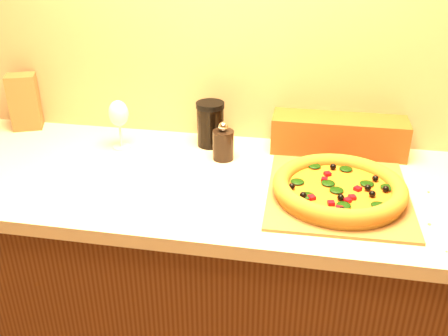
# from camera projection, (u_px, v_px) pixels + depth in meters

# --- Properties ---
(cabinet) EXTENTS (2.80, 0.65, 0.86)m
(cabinet) POSITION_uv_depth(u_px,v_px,m) (236.00, 300.00, 1.71)
(cabinet) COLOR #4A230F
(cabinet) RESTS_ON ground
(countertop) EXTENTS (2.84, 0.68, 0.04)m
(countertop) POSITION_uv_depth(u_px,v_px,m) (238.00, 185.00, 1.51)
(countertop) COLOR #C3B998
(countertop) RESTS_ON cabinet
(pizza_peel) EXTENTS (0.40, 0.60, 0.01)m
(pizza_peel) POSITION_uv_depth(u_px,v_px,m) (338.00, 191.00, 1.43)
(pizza_peel) COLOR brown
(pizza_peel) RESTS_ON countertop
(pizza) EXTENTS (0.37, 0.37, 0.05)m
(pizza) POSITION_uv_depth(u_px,v_px,m) (339.00, 188.00, 1.39)
(pizza) COLOR #B9882E
(pizza) RESTS_ON pizza_peel
(pepper_grinder) EXTENTS (0.07, 0.07, 0.13)m
(pepper_grinder) POSITION_uv_depth(u_px,v_px,m) (223.00, 144.00, 1.61)
(pepper_grinder) COLOR black
(pepper_grinder) RESTS_ON countertop
(bread_bag) EXTENTS (0.44, 0.15, 0.12)m
(bread_bag) POSITION_uv_depth(u_px,v_px,m) (338.00, 134.00, 1.66)
(bread_bag) COLOR brown
(bread_bag) RESTS_ON countertop
(wine_glass) EXTENTS (0.07, 0.07, 0.17)m
(wine_glass) POSITION_uv_depth(u_px,v_px,m) (119.00, 115.00, 1.66)
(wine_glass) COLOR silver
(wine_glass) RESTS_ON countertop
(paper_bag) EXTENTS (0.12, 0.11, 0.20)m
(paper_bag) POSITION_uv_depth(u_px,v_px,m) (24.00, 102.00, 1.83)
(paper_bag) COLOR brown
(paper_bag) RESTS_ON countertop
(dark_jar) EXTENTS (0.10, 0.10, 0.15)m
(dark_jar) POSITION_uv_depth(u_px,v_px,m) (210.00, 124.00, 1.69)
(dark_jar) COLOR black
(dark_jar) RESTS_ON countertop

